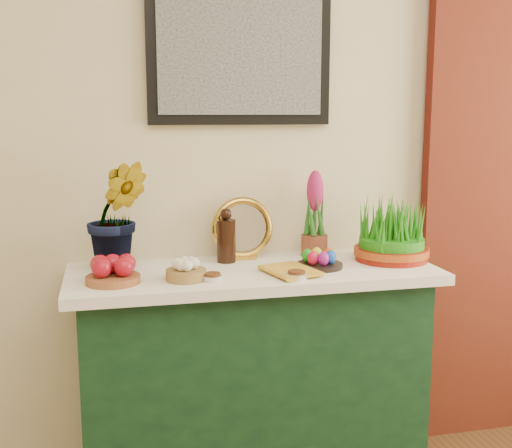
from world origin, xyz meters
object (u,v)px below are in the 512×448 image
(hyacinth_green, at_px, (117,198))
(wheatgrass_sabzeh, at_px, (392,234))
(sideboard, at_px, (253,382))
(mirror, at_px, (243,229))
(book, at_px, (271,273))

(hyacinth_green, bearing_deg, wheatgrass_sabzeh, -6.51)
(sideboard, height_order, mirror, mirror)
(hyacinth_green, xyz_separation_m, wheatgrass_sabzeh, (1.07, -0.09, -0.17))
(hyacinth_green, height_order, mirror, hyacinth_green)
(mirror, height_order, wheatgrass_sabzeh, mirror)
(wheatgrass_sabzeh, bearing_deg, sideboard, -179.59)
(wheatgrass_sabzeh, bearing_deg, hyacinth_green, 175.27)
(hyacinth_green, bearing_deg, mirror, 7.15)
(sideboard, relative_size, book, 6.08)
(hyacinth_green, xyz_separation_m, mirror, (0.50, 0.08, -0.15))
(sideboard, height_order, hyacinth_green, hyacinth_green)
(hyacinth_green, relative_size, mirror, 2.16)
(mirror, xyz_separation_m, wheatgrass_sabzeh, (0.58, -0.17, -0.02))
(hyacinth_green, distance_m, mirror, 0.52)
(mirror, distance_m, wheatgrass_sabzeh, 0.60)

